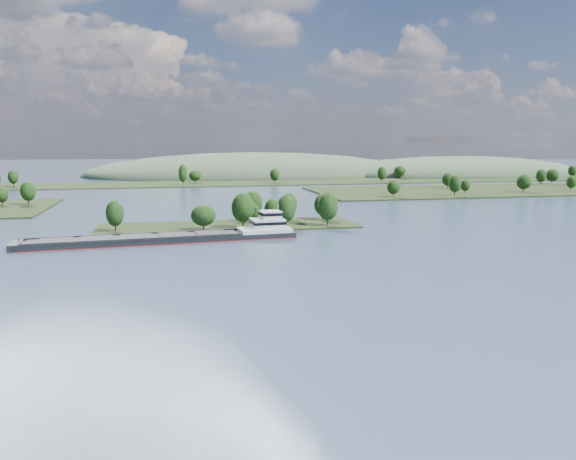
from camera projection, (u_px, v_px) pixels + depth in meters
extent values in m
plane|color=#3C4E68|center=(253.00, 257.00, 161.33)|extent=(1800.00, 1800.00, 0.00)
cube|color=black|center=(229.00, 226.00, 219.19)|extent=(100.00, 30.00, 1.20)
cylinder|color=black|center=(286.00, 222.00, 213.62)|extent=(0.50, 0.50, 4.06)
ellipsoid|color=black|center=(286.00, 208.00, 212.80)|extent=(7.29, 7.29, 10.45)
cylinder|color=black|center=(253.00, 216.00, 231.55)|extent=(0.50, 0.50, 4.01)
ellipsoid|color=black|center=(253.00, 203.00, 230.74)|extent=(8.11, 8.11, 10.32)
cylinder|color=black|center=(243.00, 222.00, 211.35)|extent=(0.50, 0.50, 4.36)
ellipsoid|color=black|center=(243.00, 208.00, 210.48)|extent=(8.65, 8.65, 11.22)
cylinder|color=black|center=(252.00, 220.00, 223.29)|extent=(0.50, 0.50, 2.65)
ellipsoid|color=black|center=(252.00, 212.00, 222.76)|extent=(6.09, 6.09, 6.81)
cylinder|color=black|center=(204.00, 226.00, 206.55)|extent=(0.50, 0.50, 3.09)
ellipsoid|color=black|center=(203.00, 215.00, 205.93)|extent=(9.14, 9.14, 7.94)
cylinder|color=black|center=(115.00, 226.00, 203.37)|extent=(0.50, 0.50, 3.73)
ellipsoid|color=black|center=(115.00, 213.00, 202.62)|extent=(6.39, 6.39, 9.58)
cylinder|color=black|center=(272.00, 219.00, 224.72)|extent=(0.50, 0.50, 3.21)
ellipsoid|color=black|center=(272.00, 209.00, 224.07)|extent=(6.22, 6.22, 8.25)
cylinder|color=black|center=(323.00, 215.00, 234.02)|extent=(0.50, 0.50, 3.57)
ellipsoid|color=black|center=(323.00, 204.00, 233.30)|extent=(7.25, 7.25, 9.19)
cylinder|color=black|center=(328.00, 220.00, 217.04)|extent=(0.50, 0.50, 4.29)
ellipsoid|color=black|center=(328.00, 206.00, 216.18)|extent=(8.13, 8.13, 11.03)
cylinder|color=black|center=(289.00, 216.00, 232.35)|extent=(0.50, 0.50, 3.72)
ellipsoid|color=black|center=(289.00, 204.00, 231.61)|extent=(7.08, 7.08, 9.56)
cylinder|color=black|center=(29.00, 201.00, 285.51)|extent=(0.50, 0.50, 3.94)
ellipsoid|color=black|center=(28.00, 191.00, 284.72)|extent=(7.51, 7.51, 10.12)
cylinder|color=black|center=(2.00, 202.00, 282.31)|extent=(0.50, 0.50, 3.10)
ellipsoid|color=black|center=(2.00, 195.00, 281.68)|extent=(6.14, 6.14, 7.98)
cube|color=black|center=(545.00, 190.00, 383.65)|extent=(320.00, 90.00, 1.60)
cylinder|color=black|center=(393.00, 194.00, 325.20)|extent=(0.50, 0.50, 3.26)
ellipsoid|color=black|center=(393.00, 187.00, 324.54)|extent=(7.53, 7.53, 8.38)
cylinder|color=black|center=(552.00, 181.00, 421.76)|extent=(0.50, 0.50, 3.73)
ellipsoid|color=black|center=(552.00, 175.00, 421.00)|extent=(9.47, 9.47, 9.60)
cylinder|color=black|center=(571.00, 188.00, 366.05)|extent=(0.50, 0.50, 3.25)
ellipsoid|color=black|center=(571.00, 182.00, 365.39)|extent=(6.33, 6.33, 8.36)
cylinder|color=black|center=(523.00, 189.00, 355.01)|extent=(0.50, 0.50, 3.73)
ellipsoid|color=black|center=(524.00, 182.00, 354.26)|extent=(9.13, 9.13, 9.60)
cylinder|color=black|center=(455.00, 192.00, 332.52)|extent=(0.50, 0.50, 4.09)
ellipsoid|color=black|center=(455.00, 184.00, 331.70)|extent=(7.48, 7.48, 10.51)
cylinder|color=black|center=(465.00, 191.00, 346.84)|extent=(0.50, 0.50, 2.92)
ellipsoid|color=black|center=(465.00, 185.00, 346.26)|extent=(6.04, 6.04, 7.50)
cylinder|color=black|center=(448.00, 186.00, 384.11)|extent=(0.50, 0.50, 3.52)
ellipsoid|color=black|center=(448.00, 179.00, 383.40)|extent=(8.07, 8.07, 9.05)
cylinder|color=black|center=(541.00, 182.00, 412.11)|extent=(0.50, 0.50, 3.83)
ellipsoid|color=black|center=(541.00, 176.00, 411.34)|extent=(7.31, 7.31, 9.85)
cube|color=black|center=(197.00, 184.00, 431.36)|extent=(900.00, 60.00, 1.20)
cylinder|color=black|center=(382.00, 180.00, 441.72)|extent=(0.50, 0.50, 4.05)
ellipsoid|color=black|center=(382.00, 173.00, 440.91)|extent=(6.90, 6.90, 10.42)
cylinder|color=black|center=(195.00, 181.00, 435.08)|extent=(0.50, 0.50, 3.20)
ellipsoid|color=black|center=(195.00, 176.00, 434.44)|extent=(9.33, 9.33, 8.22)
cylinder|color=black|center=(572.00, 176.00, 488.89)|extent=(0.50, 0.50, 3.73)
ellipsoid|color=black|center=(572.00, 171.00, 488.14)|extent=(7.37, 7.37, 9.60)
cylinder|color=black|center=(399.00, 176.00, 484.76)|extent=(0.50, 0.50, 3.68)
ellipsoid|color=black|center=(400.00, 171.00, 484.02)|extent=(10.15, 10.15, 9.46)
cylinder|color=black|center=(14.00, 184.00, 401.18)|extent=(0.50, 0.50, 3.90)
ellipsoid|color=black|center=(13.00, 177.00, 400.39)|extent=(7.14, 7.14, 10.02)
cylinder|color=black|center=(275.00, 181.00, 433.31)|extent=(0.50, 0.50, 3.66)
ellipsoid|color=black|center=(275.00, 175.00, 432.58)|extent=(7.32, 7.32, 9.42)
cylinder|color=black|center=(183.00, 182.00, 409.59)|extent=(0.50, 0.50, 5.11)
ellipsoid|color=black|center=(183.00, 173.00, 408.56)|extent=(6.26, 6.26, 13.13)
ellipsoid|color=#3A4D35|center=(459.00, 174.00, 553.95)|extent=(260.00, 140.00, 36.00)
ellipsoid|color=#3A4D35|center=(254.00, 175.00, 540.52)|extent=(320.00, 160.00, 44.00)
cube|color=black|center=(164.00, 240.00, 185.94)|extent=(89.46, 18.49, 2.44)
cube|color=maroon|center=(164.00, 242.00, 186.01)|extent=(89.70, 18.73, 0.28)
cube|color=black|center=(136.00, 234.00, 188.23)|extent=(68.65, 6.19, 0.89)
cube|color=black|center=(137.00, 240.00, 177.97)|extent=(68.65, 6.19, 0.89)
cube|color=black|center=(136.00, 237.00, 183.13)|extent=(67.24, 15.53, 0.33)
cube|color=black|center=(56.00, 240.00, 175.95)|extent=(10.72, 9.91, 0.39)
cube|color=black|center=(97.00, 238.00, 179.51)|extent=(10.72, 9.91, 0.39)
cube|color=black|center=(136.00, 236.00, 183.07)|extent=(10.72, 9.91, 0.39)
cube|color=black|center=(174.00, 235.00, 186.64)|extent=(10.72, 9.91, 0.39)
cube|color=black|center=(211.00, 233.00, 190.20)|extent=(10.72, 9.91, 0.39)
cube|color=black|center=(15.00, 246.00, 172.75)|extent=(4.15, 10.24, 2.22)
cylinder|color=black|center=(19.00, 241.00, 172.83)|extent=(0.29, 0.29, 2.44)
cube|color=silver|center=(264.00, 230.00, 195.68)|extent=(18.60, 12.11, 1.33)
cube|color=silver|center=(267.00, 223.00, 195.65)|extent=(11.81, 9.78, 3.33)
cube|color=black|center=(267.00, 222.00, 195.58)|extent=(12.05, 10.02, 1.00)
cube|color=silver|center=(270.00, 215.00, 195.52)|extent=(7.20, 7.20, 2.44)
cube|color=black|center=(270.00, 214.00, 195.45)|extent=(7.44, 7.44, 0.89)
cube|color=silver|center=(270.00, 211.00, 195.31)|extent=(7.68, 7.68, 0.22)
cylinder|color=silver|center=(278.00, 207.00, 195.91)|extent=(0.24, 0.24, 2.89)
cylinder|color=black|center=(256.00, 210.00, 197.12)|extent=(0.60, 0.60, 1.33)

